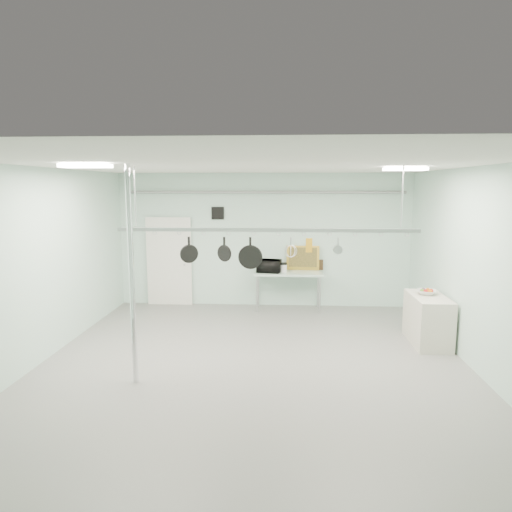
# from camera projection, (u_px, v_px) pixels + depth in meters

# --- Properties ---
(floor) EXTENTS (8.00, 8.00, 0.00)m
(floor) POSITION_uv_depth(u_px,v_px,m) (253.00, 369.00, 7.28)
(floor) COLOR gray
(floor) RESTS_ON ground
(ceiling) EXTENTS (7.00, 8.00, 0.02)m
(ceiling) POSITION_uv_depth(u_px,v_px,m) (252.00, 166.00, 6.79)
(ceiling) COLOR silver
(ceiling) RESTS_ON back_wall
(back_wall) EXTENTS (7.00, 0.02, 3.20)m
(back_wall) POSITION_uv_depth(u_px,v_px,m) (264.00, 240.00, 10.97)
(back_wall) COLOR silver
(back_wall) RESTS_ON floor
(right_wall) EXTENTS (0.02, 8.00, 3.20)m
(right_wall) POSITION_uv_depth(u_px,v_px,m) (484.00, 273.00, 6.83)
(right_wall) COLOR silver
(right_wall) RESTS_ON floor
(door) EXTENTS (1.10, 0.10, 2.20)m
(door) POSITION_uv_depth(u_px,v_px,m) (169.00, 262.00, 11.14)
(door) COLOR silver
(door) RESTS_ON floor
(wall_vent) EXTENTS (0.30, 0.04, 0.30)m
(wall_vent) POSITION_uv_depth(u_px,v_px,m) (218.00, 213.00, 10.92)
(wall_vent) COLOR black
(wall_vent) RESTS_ON back_wall
(conduit_pipe) EXTENTS (6.60, 0.07, 0.07)m
(conduit_pipe) POSITION_uv_depth(u_px,v_px,m) (263.00, 192.00, 10.71)
(conduit_pipe) COLOR gray
(conduit_pipe) RESTS_ON back_wall
(chrome_pole) EXTENTS (0.08, 0.08, 3.20)m
(chrome_pole) POSITION_uv_depth(u_px,v_px,m) (132.00, 277.00, 6.54)
(chrome_pole) COLOR silver
(chrome_pole) RESTS_ON floor
(prep_table) EXTENTS (1.60, 0.70, 0.91)m
(prep_table) POSITION_uv_depth(u_px,v_px,m) (288.00, 275.00, 10.67)
(prep_table) COLOR #A4C1B5
(prep_table) RESTS_ON floor
(side_cabinet) EXTENTS (0.60, 1.20, 0.90)m
(side_cabinet) POSITION_uv_depth(u_px,v_px,m) (428.00, 320.00, 8.41)
(side_cabinet) COLOR beige
(side_cabinet) RESTS_ON floor
(pot_rack) EXTENTS (4.80, 0.06, 1.00)m
(pot_rack) POSITION_uv_depth(u_px,v_px,m) (266.00, 228.00, 7.22)
(pot_rack) COLOR #B7B7BC
(pot_rack) RESTS_ON ceiling
(light_panel_left) EXTENTS (0.65, 0.30, 0.05)m
(light_panel_left) POSITION_uv_depth(u_px,v_px,m) (86.00, 166.00, 6.14)
(light_panel_left) COLOR white
(light_panel_left) RESTS_ON ceiling
(light_panel_right) EXTENTS (0.65, 0.30, 0.05)m
(light_panel_right) POSITION_uv_depth(u_px,v_px,m) (405.00, 169.00, 7.25)
(light_panel_right) COLOR white
(light_panel_right) RESTS_ON ceiling
(microwave) EXTENTS (0.59, 0.45, 0.30)m
(microwave) POSITION_uv_depth(u_px,v_px,m) (269.00, 266.00, 10.59)
(microwave) COLOR black
(microwave) RESTS_ON prep_table
(coffee_canister) EXTENTS (0.20, 0.20, 0.18)m
(coffee_canister) POSITION_uv_depth(u_px,v_px,m) (283.00, 268.00, 10.61)
(coffee_canister) COLOR white
(coffee_canister) RESTS_ON prep_table
(painting_large) EXTENTS (0.78, 0.16, 0.58)m
(painting_large) POSITION_uv_depth(u_px,v_px,m) (303.00, 258.00, 10.89)
(painting_large) COLOR gold
(painting_large) RESTS_ON prep_table
(painting_small) EXTENTS (0.30, 0.09, 0.25)m
(painting_small) POSITION_uv_depth(u_px,v_px,m) (317.00, 265.00, 10.90)
(painting_small) COLOR #302110
(painting_small) RESTS_ON prep_table
(fruit_bowl) EXTENTS (0.45, 0.45, 0.09)m
(fruit_bowl) POSITION_uv_depth(u_px,v_px,m) (427.00, 292.00, 8.45)
(fruit_bowl) COLOR silver
(fruit_bowl) RESTS_ON side_cabinet
(skillet_left) EXTENTS (0.29, 0.18, 0.41)m
(skillet_left) POSITION_uv_depth(u_px,v_px,m) (189.00, 249.00, 7.35)
(skillet_left) COLOR black
(skillet_left) RESTS_ON pot_rack
(skillet_mid) EXTENTS (0.26, 0.18, 0.38)m
(skillet_mid) POSITION_uv_depth(u_px,v_px,m) (224.00, 249.00, 7.31)
(skillet_mid) COLOR black
(skillet_mid) RESTS_ON pot_rack
(skillet_right) EXTENTS (0.39, 0.06, 0.52)m
(skillet_right) POSITION_uv_depth(u_px,v_px,m) (250.00, 253.00, 7.30)
(skillet_right) COLOR black
(skillet_right) RESTS_ON pot_rack
(whisk) EXTENTS (0.24, 0.24, 0.34)m
(whisk) POSITION_uv_depth(u_px,v_px,m) (291.00, 248.00, 7.25)
(whisk) COLOR #B5B5BA
(whisk) RESTS_ON pot_rack
(grater) EXTENTS (0.10, 0.04, 0.25)m
(grater) POSITION_uv_depth(u_px,v_px,m) (309.00, 245.00, 7.23)
(grater) COLOR yellow
(grater) RESTS_ON pot_rack
(saucepan) EXTENTS (0.15, 0.10, 0.26)m
(saucepan) POSITION_uv_depth(u_px,v_px,m) (338.00, 246.00, 7.20)
(saucepan) COLOR silver
(saucepan) RESTS_ON pot_rack
(fruit_cluster) EXTENTS (0.24, 0.24, 0.09)m
(fruit_cluster) POSITION_uv_depth(u_px,v_px,m) (427.00, 290.00, 8.44)
(fruit_cluster) COLOR #B51210
(fruit_cluster) RESTS_ON fruit_bowl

